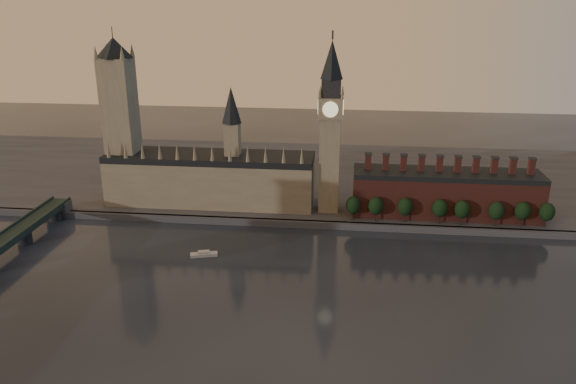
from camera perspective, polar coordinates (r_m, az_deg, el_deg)
name	(u,v)px	position (r m, az deg, el deg)	size (l,w,h in m)	color
ground	(295,307)	(251.96, 0.73, -11.65)	(900.00, 900.00, 0.00)	black
north_bank	(318,178)	(413.63, 3.10, 1.41)	(900.00, 182.00, 4.00)	#4B4B50
palace_of_westminster	(211,176)	(357.17, -7.81, 1.61)	(130.00, 30.30, 74.00)	gray
victoria_tower	(121,116)	(365.18, -16.65, 7.45)	(24.00, 24.00, 108.00)	gray
big_ben	(330,126)	(333.01, 4.32, 6.71)	(15.00, 15.00, 107.00)	gray
chimney_block	(446,193)	(348.79, 15.73, -0.06)	(110.00, 25.00, 37.00)	brown
embankment_tree_0	(353,205)	(330.58, 6.63, -1.33)	(8.60, 8.60, 14.88)	black
embankment_tree_1	(376,206)	(330.83, 8.91, -1.42)	(8.60, 8.60, 14.88)	black
embankment_tree_2	(405,207)	(332.70, 11.81, -1.49)	(8.60, 8.60, 14.88)	black
embankment_tree_3	(440,208)	(335.07, 15.17, -1.61)	(8.60, 8.60, 14.88)	black
embankment_tree_4	(462,209)	(337.04, 17.27, -1.70)	(8.60, 8.60, 14.88)	black
embankment_tree_5	(496,211)	(341.36, 20.42, -1.79)	(8.60, 8.60, 14.88)	black
embankment_tree_6	(522,211)	(346.48, 22.72, -1.78)	(8.60, 8.60, 14.88)	black
embankment_tree_7	(547,212)	(350.51, 24.83, -1.85)	(8.60, 8.60, 14.88)	black
river_boat	(204,254)	(299.89, -8.54, -6.26)	(14.70, 7.52, 2.83)	#BDBDBD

